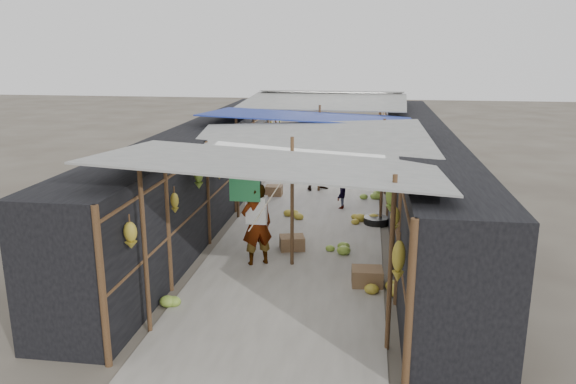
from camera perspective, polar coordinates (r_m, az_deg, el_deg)
The scene contains 14 objects.
ground at distance 8.70m, azimuth -2.35°, elevation -14.77°, with size 80.00×80.00×0.00m, color #6B6356.
aisle_slab at distance 14.65m, azimuth 2.25°, elevation -2.29°, with size 3.60×16.00×0.02m, color #9E998E.
stall_left at distance 14.87m, azimuth -8.11°, elevation 2.36°, with size 1.40×15.00×2.30m, color black.
stall_right at distance 14.35m, azimuth 13.09°, elevation 1.68°, with size 1.40×15.00×2.30m, color black.
crate_near at distance 12.12m, azimuth 0.42°, elevation -5.21°, with size 0.52×0.41×0.31m, color olive.
crate_mid at distance 10.48m, azimuth 8.04°, elevation -8.56°, with size 0.56×0.45×0.33m, color olive.
crate_back at distance 16.46m, azimuth -1.44°, elevation 0.13°, with size 0.48×0.39×0.31m, color olive.
black_basin at distance 14.02m, azimuth 8.95°, elevation -2.90°, with size 0.61×0.61×0.18m, color black.
vendor_elderly at distance 11.14m, azimuth -3.18°, elevation -3.31°, with size 0.62×0.40×1.69m, color white.
shopper_blue at distance 17.01m, azimuth 3.37°, elevation 3.11°, with size 0.86×0.67×1.77m, color #1E5396.
vendor_seated at distance 15.12m, azimuth 5.41°, elevation 0.05°, with size 0.62×0.36×0.97m, color #49453F.
market_canopy at distance 14.48m, azimuth 2.60°, elevation 7.23°, with size 5.62×15.20×2.77m.
hanging_bananas at distance 14.07m, azimuth 2.39°, elevation 3.72°, with size 3.96×14.02×0.88m.
floor_bananas at distance 13.94m, azimuth 4.53°, elevation -2.64°, with size 3.95×10.62×0.33m.
Camera 1 is at (1.41, -7.45, 4.26)m, focal length 35.00 mm.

